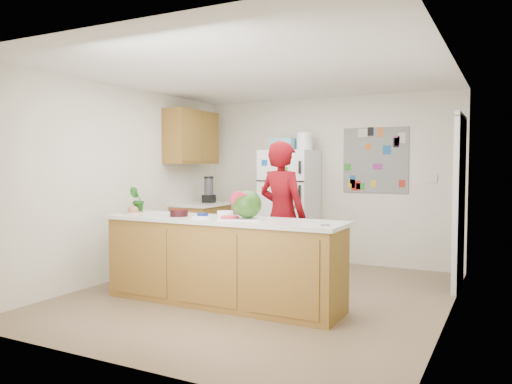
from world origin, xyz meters
The scene contains 26 objects.
floor centered at (0.00, 0.00, -0.01)m, with size 4.00×4.50×0.02m, color brown.
wall_back centered at (0.00, 2.26, 1.25)m, with size 4.00×0.02×2.50m, color beige.
wall_left centered at (-2.01, 0.00, 1.25)m, with size 0.02×4.50×2.50m, color beige.
wall_right centered at (2.01, 0.00, 1.25)m, with size 0.02×4.50×2.50m, color beige.
ceiling centered at (0.00, 0.00, 2.51)m, with size 4.00×4.50×0.02m, color white.
doorway centered at (1.99, 1.45, 1.02)m, with size 0.03×0.85×2.04m, color black.
peninsula_base centered at (-0.20, -0.50, 0.44)m, with size 2.60×0.62×0.88m, color brown.
peninsula_top centered at (-0.20, -0.50, 0.90)m, with size 2.68×0.70×0.04m, color silver.
side_counter_base centered at (-1.69, 1.35, 0.43)m, with size 0.60×0.80×0.86m, color brown.
side_counter_top centered at (-1.69, 1.35, 0.88)m, with size 0.64×0.84×0.04m, color silver.
upper_cabinets centered at (-1.82, 1.30, 1.90)m, with size 0.35×1.00×0.80m, color brown.
refrigerator centered at (-0.45, 1.88, 0.85)m, with size 0.75×0.70×1.70m, color silver.
fridge_top_bin centered at (-0.55, 1.88, 1.79)m, with size 0.35×0.28×0.18m, color #5999B2.
photo_collage centered at (0.75, 2.24, 1.55)m, with size 0.95×0.01×0.95m, color slate.
person centered at (0.10, 0.39, 0.88)m, with size 0.64×0.42×1.77m, color #5F050B.
blender_appliance centered at (-1.64, 1.50, 1.09)m, with size 0.14×0.14×0.38m, color black.
cutting_board centered at (0.05, -0.52, 0.93)m, with size 0.44×0.33×0.01m, color silver.
watermelon centered at (0.11, -0.50, 1.08)m, with size 0.29×0.29×0.29m, color #2C5E1C.
watermelon_slice centered at (-0.06, -0.57, 0.94)m, with size 0.19×0.19×0.02m, color red.
cherry_bowl centered at (-0.71, -0.56, 0.96)m, with size 0.20×0.20×0.07m, color black.
white_bowl centered at (-0.25, -0.34, 0.95)m, with size 0.18×0.18×0.06m, color white.
cobalt_bowl centered at (-0.41, -0.55, 0.95)m, with size 0.12×0.12×0.05m, color navy.
plate centered at (-1.40, -0.51, 0.93)m, with size 0.25×0.25×0.02m, color tan.
paper_towel centered at (-0.40, -0.60, 0.93)m, with size 0.17×0.15×0.02m, color white.
keys centered at (1.00, -0.63, 0.93)m, with size 0.08×0.04×0.01m, color gray.
potted_plant centered at (-1.40, -0.45, 1.07)m, with size 0.17×0.14×0.31m, color #0F4916.
Camera 1 is at (2.53, -5.01, 1.48)m, focal length 35.00 mm.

